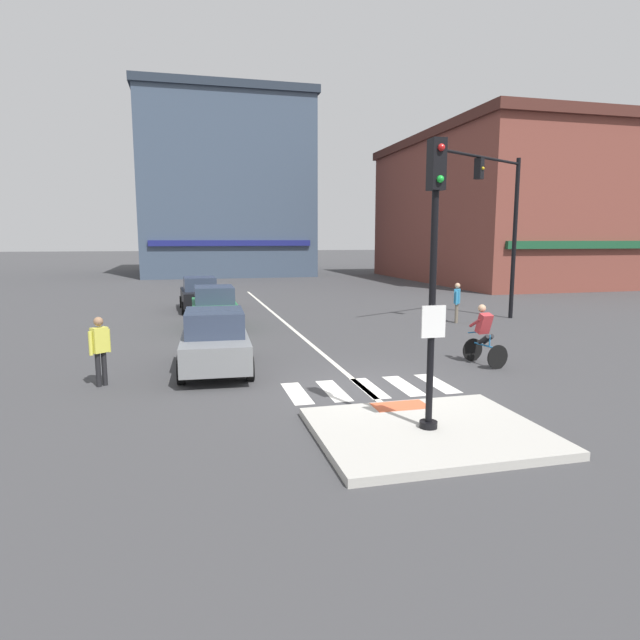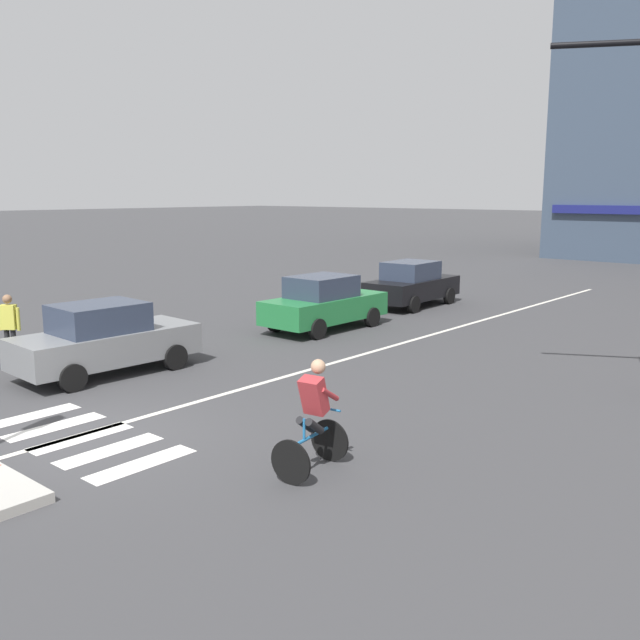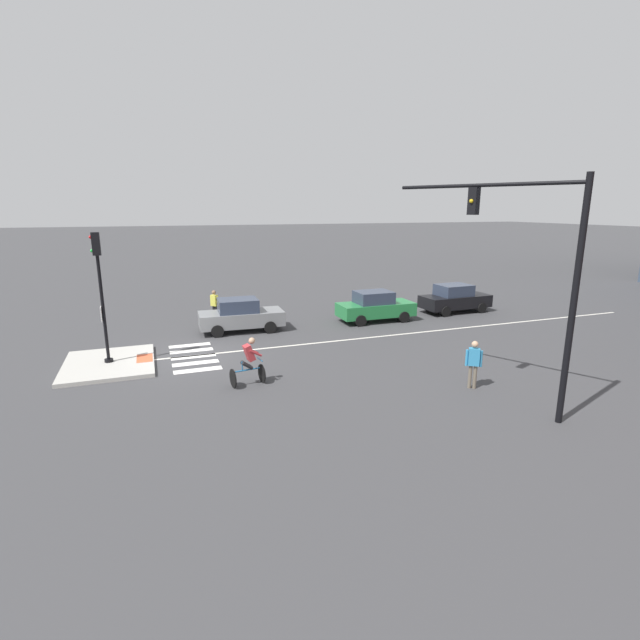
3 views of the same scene
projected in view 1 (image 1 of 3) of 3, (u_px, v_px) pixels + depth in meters
ground_plane at (369, 388)px, 12.74m from camera, size 300.00×300.00×0.00m
traffic_island at (428, 432)px, 9.63m from camera, size 4.00×3.31×0.15m
tactile_pad_front at (400, 406)px, 10.87m from camera, size 1.10×0.60×0.01m
signal_pole at (434, 259)px, 9.17m from camera, size 0.44×0.38×4.98m
crosswalk_stripe_a at (297, 393)px, 12.29m from camera, size 0.44×1.80×0.01m
crosswalk_stripe_b at (334, 390)px, 12.50m from camera, size 0.44×1.80×0.01m
crosswalk_stripe_c at (369, 388)px, 12.71m from camera, size 0.44×1.80×0.01m
crosswalk_stripe_d at (404, 386)px, 12.92m from camera, size 0.44×1.80×0.01m
crosswalk_stripe_e at (437, 383)px, 13.13m from camera, size 0.44×1.80×0.01m
lane_centre_line at (286, 324)px, 22.31m from camera, size 0.14×28.00×0.01m
traffic_light_mast at (503, 213)px, 22.57m from camera, size 4.99×2.73×6.89m
building_corner_left at (507, 209)px, 45.01m from camera, size 15.96×22.30×11.77m
building_corner_right at (223, 190)px, 54.98m from camera, size 16.06×18.29×16.80m
car_black_westbound_distant at (200, 294)px, 26.41m from camera, size 1.97×4.17×1.64m
car_grey_westbound_near at (215, 341)px, 14.30m from camera, size 1.99×4.17×1.64m
car_green_westbound_far at (214, 307)px, 21.33m from camera, size 1.87×4.11×1.64m
cyclist at (484, 334)px, 14.99m from camera, size 0.82×1.18×1.68m
pedestrian_at_curb_left at (100, 346)px, 12.76m from camera, size 0.45×0.40×1.67m
pedestrian_waiting_far_side at (457, 299)px, 22.44m from camera, size 0.39×0.47×1.67m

